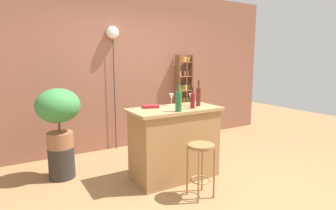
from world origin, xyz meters
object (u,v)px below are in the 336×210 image
wine_glass_center (171,97)px  cookbook (150,106)px  bar_stool (201,158)px  wine_glass_left (191,97)px  spice_shelf (184,96)px  pendant_globe_light (113,34)px  bottle_soda_blue (198,96)px  potted_plant (58,111)px  plant_stool (62,162)px  bottle_vinegar (193,100)px  bottle_sauce_amber (179,101)px

wine_glass_center → cookbook: bearing=-175.8°
bar_stool → wine_glass_left: size_ratio=3.87×
bar_stool → spice_shelf: spice_shelf is taller
bar_stool → spice_shelf: size_ratio=0.38×
wine_glass_left → pendant_globe_light: (-0.58, 1.47, 0.92)m
bottle_soda_blue → bar_stool: bearing=-123.9°
pendant_globe_light → potted_plant: bearing=-143.4°
wine_glass_left → cookbook: size_ratio=0.78×
cookbook → potted_plant: bearing=168.4°
potted_plant → wine_glass_center: potted_plant is taller
plant_stool → cookbook: 1.42m
potted_plant → bottle_vinegar: size_ratio=2.88×
spice_shelf → bottle_soda_blue: (-0.80, -1.53, 0.23)m
plant_stool → spice_shelf: bearing=16.7°
bar_stool → plant_stool: bar_stool is taller
plant_stool → wine_glass_center: size_ratio=2.60×
bottle_soda_blue → pendant_globe_light: 1.92m
potted_plant → pendant_globe_light: 1.70m
bar_stool → potted_plant: size_ratio=0.80×
plant_stool → pendant_globe_light: (1.06, 0.79, 1.78)m
spice_shelf → wine_glass_left: bearing=-120.8°
plant_stool → cookbook: bearing=-28.4°
pendant_globe_light → bottle_sauce_amber: bearing=-84.3°
bar_stool → bottle_sauce_amber: size_ratio=1.81×
bottle_vinegar → potted_plant: bearing=149.5°
bottle_soda_blue → bottle_vinegar: bottle_soda_blue is taller
wine_glass_left → wine_glass_center: size_ratio=1.00×
wine_glass_center → pendant_globe_light: bearing=104.3°
potted_plant → bottle_vinegar: bearing=-30.5°
bottle_sauce_amber → pendant_globe_light: bearing=95.7°
bottle_vinegar → wine_glass_left: 0.24m
potted_plant → cookbook: (1.06, -0.57, 0.05)m
pendant_globe_light → wine_glass_center: bearing=-75.7°
bottle_soda_blue → wine_glass_left: bottle_soda_blue is taller
plant_stool → bottle_vinegar: 1.95m
wine_glass_center → bottle_sauce_amber: bearing=-110.7°
bar_stool → wine_glass_left: bearing=63.6°
spice_shelf → cookbook: 1.95m
wine_glass_left → plant_stool: bearing=157.4°
bottle_sauce_amber → wine_glass_center: bearing=69.3°
bottle_sauce_amber → wine_glass_left: 0.50m
bar_stool → potted_plant: potted_plant is taller
bottle_soda_blue → pendant_globe_light: pendant_globe_light is taller
potted_plant → wine_glass_left: (1.64, -0.68, 0.15)m
plant_stool → bottle_soda_blue: 2.06m
wine_glass_left → bottle_sauce_amber: bearing=-143.0°
potted_plant → wine_glass_center: size_ratio=4.82×
bar_stool → pendant_globe_light: bearing=96.1°
plant_stool → wine_glass_left: (1.64, -0.68, 0.86)m
bar_stool → bottle_vinegar: bearing=65.4°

